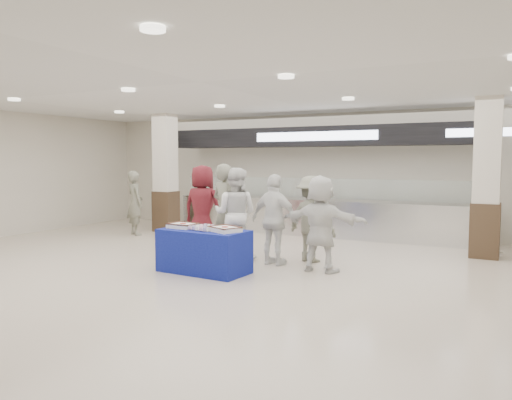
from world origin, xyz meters
The scene contains 15 objects.
ground centered at (0.00, 0.00, 0.00)m, with size 14.00×14.00×0.00m, color beige.
serving_line centered at (0.00, 5.40, 1.16)m, with size 8.70×0.85×2.80m.
column_left centered at (-4.00, 4.20, 1.53)m, with size 0.55×0.55×3.20m.
column_right centered at (4.00, 4.20, 1.53)m, with size 0.55×0.55×3.20m.
display_table centered at (-0.26, 0.45, 0.38)m, with size 1.55×0.78×0.75m, color navy.
sheet_cake_left centered at (-0.71, 0.47, 0.80)m, with size 0.50×0.40×0.10m.
sheet_cake_right centered at (0.19, 0.42, 0.80)m, with size 0.61×0.55×0.10m.
cupcake_tray centered at (-0.23, 0.44, 0.79)m, with size 0.52×0.43×0.07m.
civilian_maroon centered at (-1.49, 2.26, 0.92)m, with size 0.90×0.59×1.85m, color maroon.
soldier_a centered at (-0.68, 1.87, 0.94)m, with size 0.69×0.45×1.88m, color slate.
chef_tall centered at (-0.34, 1.69, 0.90)m, with size 0.88×0.68×1.81m, color white.
chef_short centered at (0.57, 1.59, 0.85)m, with size 1.00×0.42×1.70m, color white.
soldier_b centered at (1.06, 2.20, 0.83)m, with size 1.07×0.62×1.66m, color slate.
civilian_white centered at (1.52, 1.46, 0.85)m, with size 1.58×0.50×1.70m, color white.
soldier_bg centered at (-4.27, 3.26, 0.84)m, with size 0.61×0.40×1.68m, color slate.
Camera 1 is at (4.54, -6.73, 1.97)m, focal length 35.00 mm.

